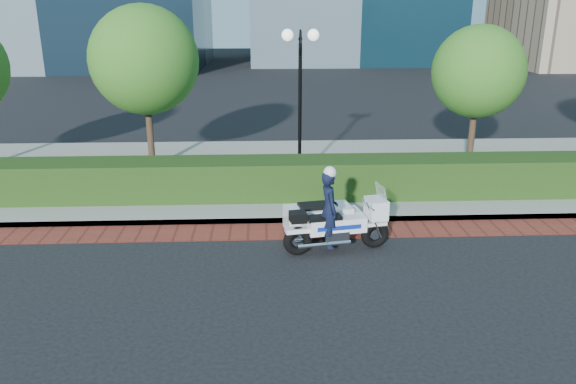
{
  "coord_description": "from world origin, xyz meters",
  "views": [
    {
      "loc": [
        -0.03,
        -10.49,
        4.96
      ],
      "look_at": [
        0.49,
        1.38,
        1.0
      ],
      "focal_mm": 35.0,
      "sensor_mm": 36.0,
      "label": 1
    }
  ],
  "objects_px": {
    "lamppost": "(300,81)",
    "tree_c": "(478,72)",
    "tree_b": "(144,60)",
    "police_motorcycle": "(328,218)"
  },
  "relations": [
    {
      "from": "lamppost",
      "to": "tree_b",
      "type": "distance_m",
      "value": 4.71
    },
    {
      "from": "police_motorcycle",
      "to": "lamppost",
      "type": "bearing_deg",
      "value": 83.83
    },
    {
      "from": "lamppost",
      "to": "tree_c",
      "type": "distance_m",
      "value": 5.65
    },
    {
      "from": "lamppost",
      "to": "tree_c",
      "type": "relative_size",
      "value": 0.98
    },
    {
      "from": "tree_b",
      "to": "tree_c",
      "type": "xyz_separation_m",
      "value": [
        10.0,
        -0.0,
        -0.39
      ]
    },
    {
      "from": "tree_b",
      "to": "tree_c",
      "type": "relative_size",
      "value": 1.14
    },
    {
      "from": "lamppost",
      "to": "tree_c",
      "type": "bearing_deg",
      "value": 13.3
    },
    {
      "from": "tree_b",
      "to": "tree_c",
      "type": "height_order",
      "value": "tree_b"
    },
    {
      "from": "lamppost",
      "to": "tree_b",
      "type": "height_order",
      "value": "tree_b"
    },
    {
      "from": "police_motorcycle",
      "to": "tree_c",
      "type": "bearing_deg",
      "value": 38.07
    }
  ]
}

